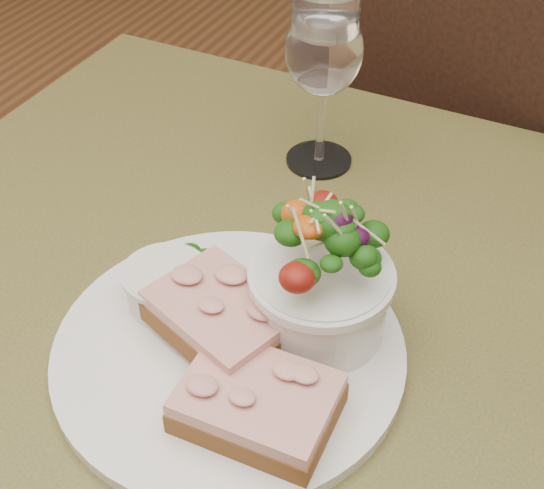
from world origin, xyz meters
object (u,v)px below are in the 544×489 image
at_px(cafe_table, 249,395).
at_px(sandwich_front, 258,403).
at_px(dinner_plate, 229,350).
at_px(wine_glass, 324,56).
at_px(chair_far, 459,272).
at_px(salad_bowl, 322,273).
at_px(sandwich_back, 222,315).
at_px(ramekin, 166,285).

xyz_separation_m(cafe_table, sandwich_front, (0.06, -0.09, 0.13)).
xyz_separation_m(dinner_plate, wine_glass, (-0.04, 0.28, 0.12)).
bearing_deg(wine_glass, chair_far, 73.77).
height_order(dinner_plate, sandwich_front, sandwich_front).
relative_size(cafe_table, chair_far, 0.89).
relative_size(cafe_table, dinner_plate, 2.86).
bearing_deg(cafe_table, sandwich_front, -57.63).
bearing_deg(cafe_table, wine_glass, 98.85).
distance_m(dinner_plate, wine_glass, 0.31).
bearing_deg(wine_glass, salad_bowl, -66.71).
bearing_deg(salad_bowl, dinner_plate, -137.76).
relative_size(sandwich_back, salad_bowl, 1.03).
relative_size(sandwich_back, ramekin, 1.98).
distance_m(chair_far, dinner_plate, 0.83).
bearing_deg(wine_glass, ramekin, -95.69).
xyz_separation_m(cafe_table, dinner_plate, (0.01, -0.04, 0.11)).
height_order(chair_far, salad_bowl, chair_far).
bearing_deg(chair_far, sandwich_back, 100.47).
bearing_deg(ramekin, cafe_table, 17.21).
relative_size(dinner_plate, salad_bowl, 2.21).
height_order(chair_far, wine_glass, wine_glass).
height_order(sandwich_back, wine_glass, wine_glass).
distance_m(ramekin, salad_bowl, 0.13).
xyz_separation_m(cafe_table, wine_glass, (-0.04, 0.24, 0.22)).
relative_size(chair_far, dinner_plate, 3.21).
bearing_deg(sandwich_front, ramekin, 147.92).
bearing_deg(salad_bowl, sandwich_front, -92.61).
height_order(sandwich_front, ramekin, ramekin).
height_order(sandwich_front, salad_bowl, salad_bowl).
bearing_deg(chair_far, salad_bowl, 105.81).
relative_size(sandwich_front, wine_glass, 0.64).
bearing_deg(chair_far, wine_glass, 91.29).
bearing_deg(sandwich_front, salad_bowl, 85.56).
xyz_separation_m(dinner_plate, salad_bowl, (0.06, 0.05, 0.07)).
bearing_deg(dinner_plate, cafe_table, 98.12).
xyz_separation_m(cafe_table, ramekin, (-0.06, -0.02, 0.13)).
xyz_separation_m(chair_far, sandwich_front, (-0.02, -0.73, 0.48)).
distance_m(cafe_table, wine_glass, 0.33).
xyz_separation_m(sandwich_front, salad_bowl, (0.00, 0.10, 0.04)).
xyz_separation_m(cafe_table, salad_bowl, (0.06, 0.01, 0.17)).
xyz_separation_m(chair_far, sandwich_back, (-0.08, -0.68, 0.49)).
relative_size(sandwich_back, wine_glass, 0.75).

